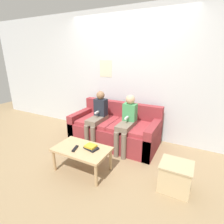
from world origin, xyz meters
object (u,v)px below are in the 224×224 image
object	(u,v)px
person_left	(97,116)
tv_remote	(75,149)
coffee_table	(82,151)
person_right	(127,121)
couch	(115,130)
storage_box	(175,176)

from	to	relation	value
person_left	tv_remote	xyz separation A→B (m)	(0.18, -0.92, -0.19)
coffee_table	tv_remote	bearing A→B (deg)	-135.45
person_right	tv_remote	distance (m)	1.04
couch	person_left	xyz separation A→B (m)	(-0.29, -0.20, 0.31)
couch	coffee_table	bearing A→B (deg)	-92.07
person_left	tv_remote	bearing A→B (deg)	-78.93
coffee_table	storage_box	distance (m)	1.36
coffee_table	person_right	xyz separation A→B (m)	(0.37, 0.85, 0.25)
couch	tv_remote	size ratio (longest dim) A/B	9.84
couch	coffee_table	size ratio (longest dim) A/B	2.04
couch	person_right	size ratio (longest dim) A/B	1.65
coffee_table	person_left	size ratio (longest dim) A/B	0.80
couch	storage_box	world-z (taller)	couch
coffee_table	tv_remote	size ratio (longest dim) A/B	4.83
coffee_table	person_left	xyz separation A→B (m)	(-0.25, 0.85, 0.25)
person_left	tv_remote	world-z (taller)	person_left
tv_remote	storage_box	size ratio (longest dim) A/B	0.43
person_left	storage_box	distance (m)	1.75
tv_remote	person_left	bearing A→B (deg)	85.16
person_left	storage_box	size ratio (longest dim) A/B	2.57
tv_remote	storage_box	world-z (taller)	tv_remote
person_left	storage_box	xyz separation A→B (m)	(1.59, -0.62, -0.39)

